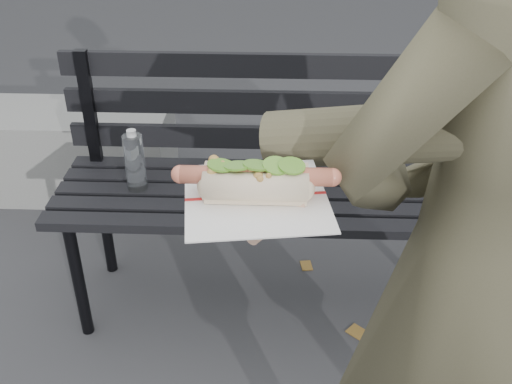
% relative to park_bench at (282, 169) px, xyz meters
% --- Properties ---
extents(park_bench, '(1.50, 0.44, 0.88)m').
position_rel_park_bench_xyz_m(park_bench, '(0.00, 0.00, 0.00)').
color(park_bench, black).
rests_on(park_bench, ground).
extents(concrete_block, '(1.20, 0.40, 0.40)m').
position_rel_park_bench_xyz_m(concrete_block, '(-1.11, 0.71, -0.32)').
color(concrete_block, slate).
rests_on(concrete_block, ground).
extents(person, '(0.71, 0.59, 1.68)m').
position_rel_park_bench_xyz_m(person, '(0.34, -0.93, 0.32)').
color(person, '#4A4831').
rests_on(person, ground).
extents(held_hotdog, '(0.62, 0.32, 0.20)m').
position_rel_park_bench_xyz_m(held_hotdog, '(0.14, -0.98, 0.59)').
color(held_hotdog, '#4A4831').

